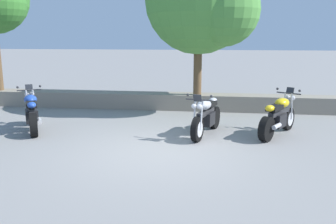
{
  "coord_description": "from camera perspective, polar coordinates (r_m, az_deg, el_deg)",
  "views": [
    {
      "loc": [
        1.25,
        -7.63,
        2.55
      ],
      "look_at": [
        0.08,
        1.2,
        0.65
      ],
      "focal_mm": 38.31,
      "sensor_mm": 36.0,
      "label": 1
    }
  ],
  "objects": [
    {
      "name": "motorcycle_silver_centre",
      "position": [
        9.39,
        6.05,
        -0.72
      ],
      "size": [
        0.87,
        2.02,
        1.18
      ],
      "color": "black",
      "rests_on": "ground"
    },
    {
      "name": "ground_plane",
      "position": [
        8.14,
        -1.67,
        -6.22
      ],
      "size": [
        120.0,
        120.0,
        0.0
      ],
      "primitive_type": "plane",
      "color": "gray"
    },
    {
      "name": "stone_wall",
      "position": [
        12.7,
        1.78,
        1.71
      ],
      "size": [
        36.0,
        0.8,
        0.55
      ],
      "primitive_type": "cube",
      "color": "gray",
      "rests_on": "ground"
    },
    {
      "name": "motorcycle_blue_near_left",
      "position": [
        10.49,
        -20.87,
        -0.11
      ],
      "size": [
        1.21,
        1.86,
        1.18
      ],
      "color": "black",
      "rests_on": "ground"
    },
    {
      "name": "motorcycle_yellow_far_right",
      "position": [
        9.73,
        17.2,
        -0.75
      ],
      "size": [
        1.23,
        1.85,
        1.18
      ],
      "color": "black",
      "rests_on": "ground"
    },
    {
      "name": "leafy_tree_mid_left",
      "position": [
        12.23,
        5.73,
        17.02
      ],
      "size": [
        3.74,
        3.56,
        4.94
      ],
      "color": "brown",
      "rests_on": "stone_wall"
    }
  ]
}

